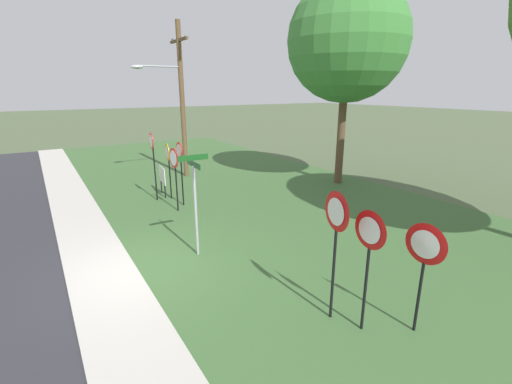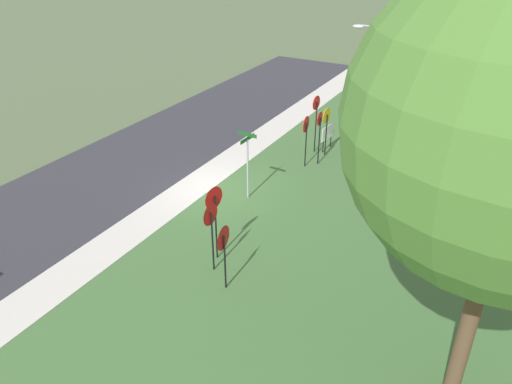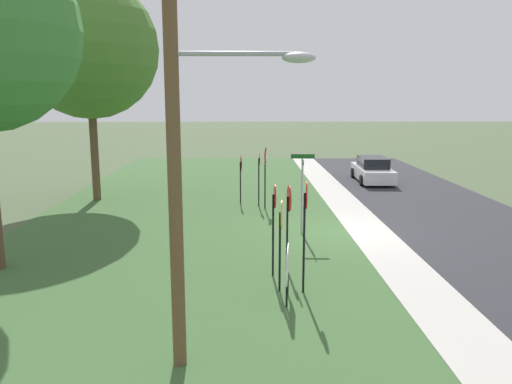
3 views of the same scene
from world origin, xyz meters
TOP-DOWN VIEW (x-y plane):
  - ground_plane at (0.00, 0.00)m, footprint 160.00×160.00m
  - road_asphalt at (0.00, -4.80)m, footprint 44.00×6.40m
  - sidewalk_strip at (0.00, -0.80)m, footprint 44.00×1.60m
  - grass_median at (0.00, 6.00)m, footprint 44.00×12.00m
  - stop_sign_near_left at (-5.54, 2.17)m, footprint 0.67×0.12m
  - stop_sign_near_right at (-3.83, 2.44)m, footprint 0.72×0.11m
  - stop_sign_far_left at (-4.35, 2.86)m, footprint 0.63×0.09m
  - stop_sign_far_center at (-5.46, 2.75)m, footprint 0.69×0.12m
  - yield_sign_near_left at (3.95, 2.75)m, footprint 0.76×0.17m
  - yield_sign_near_right at (5.10, 3.81)m, footprint 0.76×0.12m
  - yield_sign_far_left at (4.53, 3.00)m, footprint 0.72×0.11m
  - street_name_post at (-0.06, 1.65)m, footprint 0.96×0.82m
  - utility_pole at (-8.88, 4.61)m, footprint 2.10×2.46m
  - notice_board at (-6.04, 2.64)m, footprint 1.10×0.15m
  - oak_tree_right at (5.99, 10.52)m, footprint 6.18×6.18m
  - parked_sedan_distant at (11.07, -3.59)m, footprint 4.62×2.03m

SIDE VIEW (x-z plane):
  - ground_plane at x=0.00m, z-range 0.00..0.00m
  - road_asphalt at x=0.00m, z-range 0.00..0.01m
  - grass_median at x=0.00m, z-range 0.00..0.04m
  - sidewalk_strip at x=0.00m, z-range 0.00..0.06m
  - parked_sedan_distant at x=11.07m, z-range -0.05..1.34m
  - notice_board at x=-6.04m, z-range 0.25..1.50m
  - yield_sign_near_right at x=5.10m, z-range 0.56..2.73m
  - stop_sign_far_center at x=-5.46m, z-range 0.55..2.85m
  - street_name_post at x=-0.06m, z-range 0.32..3.11m
  - stop_sign_near_right at x=-3.83m, z-range 0.58..2.95m
  - stop_sign_far_left at x=-4.35m, z-range 0.57..3.07m
  - yield_sign_far_left at x=4.53m, z-range 0.63..3.02m
  - yield_sign_near_left at x=3.95m, z-range 0.70..3.34m
  - stop_sign_near_left at x=-5.54m, z-range 0.65..3.42m
  - utility_pole at x=-8.88m, z-range 0.38..7.91m
  - oak_tree_right at x=5.99m, z-range 1.89..11.79m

